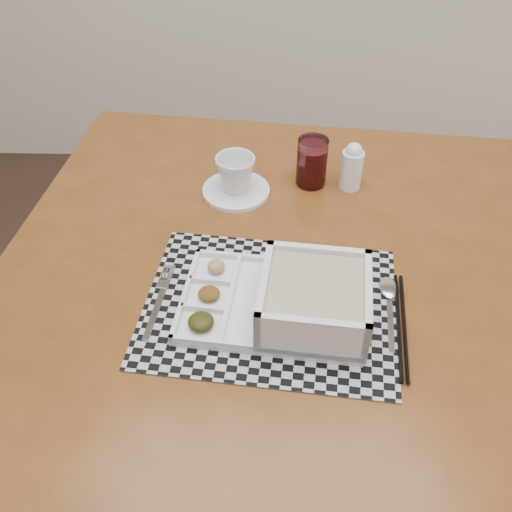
{
  "coord_description": "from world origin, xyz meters",
  "views": [
    {
      "loc": [
        0.22,
        0.04,
        1.57
      ],
      "look_at": [
        0.2,
        0.8,
        0.87
      ],
      "focal_mm": 40.0,
      "sensor_mm": 36.0,
      "label": 1
    }
  ],
  "objects_px": {
    "serving_tray": "(302,302)",
    "cup": "(236,174)",
    "juice_glass": "(312,164)",
    "creamer_bottle": "(352,167)",
    "dining_table": "(278,296)"
  },
  "relations": [
    {
      "from": "dining_table",
      "to": "serving_tray",
      "type": "relative_size",
      "value": 3.51
    },
    {
      "from": "serving_tray",
      "to": "juice_glass",
      "type": "bearing_deg",
      "value": 84.91
    },
    {
      "from": "dining_table",
      "to": "juice_glass",
      "type": "relative_size",
      "value": 10.79
    },
    {
      "from": "creamer_bottle",
      "to": "serving_tray",
      "type": "bearing_deg",
      "value": -107.36
    },
    {
      "from": "juice_glass",
      "to": "cup",
      "type": "bearing_deg",
      "value": -166.25
    },
    {
      "from": "cup",
      "to": "juice_glass",
      "type": "xyz_separation_m",
      "value": [
        0.17,
        0.04,
        0.0
      ]
    },
    {
      "from": "dining_table",
      "to": "creamer_bottle",
      "type": "distance_m",
      "value": 0.34
    },
    {
      "from": "dining_table",
      "to": "cup",
      "type": "distance_m",
      "value": 0.29
    },
    {
      "from": "serving_tray",
      "to": "cup",
      "type": "distance_m",
      "value": 0.39
    },
    {
      "from": "serving_tray",
      "to": "cup",
      "type": "bearing_deg",
      "value": 109.66
    },
    {
      "from": "cup",
      "to": "juice_glass",
      "type": "distance_m",
      "value": 0.17
    },
    {
      "from": "dining_table",
      "to": "cup",
      "type": "relative_size",
      "value": 13.77
    },
    {
      "from": "dining_table",
      "to": "serving_tray",
      "type": "distance_m",
      "value": 0.18
    },
    {
      "from": "dining_table",
      "to": "cup",
      "type": "xyz_separation_m",
      "value": [
        -0.09,
        0.24,
        0.13
      ]
    },
    {
      "from": "cup",
      "to": "creamer_bottle",
      "type": "height_order",
      "value": "creamer_bottle"
    }
  ]
}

